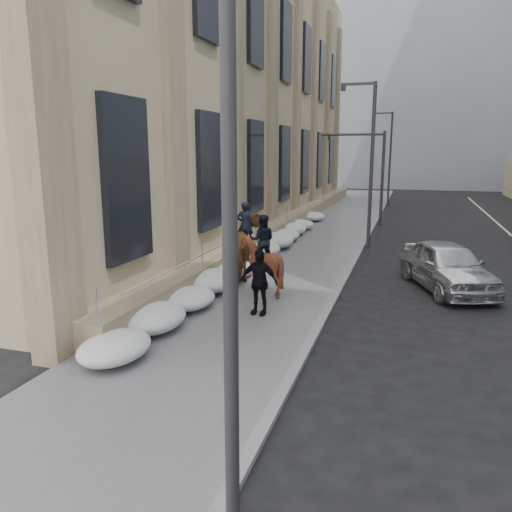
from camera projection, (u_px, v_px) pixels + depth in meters
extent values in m
plane|color=black|center=(206.00, 340.00, 12.87)|extent=(140.00, 140.00, 0.00)
cube|color=#58585B|center=(294.00, 259.00, 22.20)|extent=(5.00, 80.00, 0.12)
cube|color=slate|center=(353.00, 263.00, 21.44)|extent=(0.24, 80.00, 0.12)
cube|color=tan|center=(249.00, 82.00, 31.23)|extent=(5.00, 44.00, 18.00)
cube|color=#75634B|center=(295.00, 219.00, 32.12)|extent=(1.10, 44.00, 0.90)
cylinder|color=silver|center=(302.00, 206.00, 31.80)|extent=(0.06, 42.00, 0.06)
cube|color=#75634B|center=(232.00, 72.00, 21.36)|extent=(0.70, 1.20, 16.20)
cube|color=black|center=(256.00, 167.00, 24.97)|extent=(0.20, 2.20, 4.50)
cube|color=slate|center=(412.00, 78.00, 64.86)|extent=(30.00, 12.00, 28.00)
cube|color=gray|center=(345.00, 117.00, 79.80)|extent=(24.00, 12.00, 20.00)
cylinder|color=#2D2D30|center=(230.00, 223.00, 5.60)|extent=(0.18, 0.18, 8.00)
cylinder|color=#2D2D30|center=(372.00, 167.00, 24.28)|extent=(0.18, 0.18, 8.00)
cube|color=#2D2D30|center=(358.00, 84.00, 23.70)|extent=(1.60, 0.15, 0.12)
cylinder|color=#2D2D30|center=(343.00, 88.00, 23.94)|extent=(0.24, 0.24, 0.30)
cylinder|color=#2D2D30|center=(390.00, 160.00, 42.96)|extent=(0.18, 0.18, 8.00)
cube|color=#2D2D30|center=(383.00, 113.00, 42.39)|extent=(1.60, 0.15, 0.12)
cylinder|color=#2D2D30|center=(374.00, 115.00, 42.62)|extent=(0.24, 0.24, 0.30)
cylinder|color=#2D2D30|center=(382.00, 179.00, 31.93)|extent=(0.20, 0.20, 6.00)
cylinder|color=#2D2D30|center=(353.00, 134.00, 31.93)|extent=(4.00, 0.16, 0.16)
imported|color=black|center=(329.00, 143.00, 32.47)|extent=(0.18, 0.22, 1.10)
ellipsoid|color=white|center=(155.00, 318.00, 13.20)|extent=(1.50, 2.10, 0.68)
ellipsoid|color=white|center=(214.00, 280.00, 16.92)|extent=(1.60, 2.20, 0.72)
ellipsoid|color=white|center=(248.00, 258.00, 20.69)|extent=(1.40, 2.00, 0.64)
ellipsoid|color=white|center=(276.00, 240.00, 24.37)|extent=(1.70, 2.30, 0.76)
ellipsoid|color=white|center=(293.00, 229.00, 28.15)|extent=(1.50, 2.10, 0.66)
imported|color=#472915|center=(249.00, 247.00, 18.56)|extent=(1.92, 2.98, 2.32)
imported|color=black|center=(250.00, 225.00, 18.53)|extent=(0.71, 0.56, 1.72)
imported|color=#492214|center=(261.00, 265.00, 16.64)|extent=(1.90, 2.04, 1.90)
imported|color=black|center=(263.00, 240.00, 16.61)|extent=(0.97, 0.84, 1.72)
imported|color=black|center=(259.00, 282.00, 14.39)|extent=(1.17, 0.58, 1.93)
imported|color=#B0B3B9|center=(447.00, 266.00, 17.42)|extent=(3.62, 5.40, 1.71)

